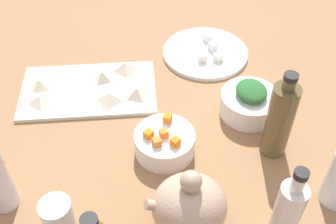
# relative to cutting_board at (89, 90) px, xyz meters

# --- Properties ---
(tabletop) EXTENTS (1.90, 1.90, 0.03)m
(tabletop) POSITION_rel_cutting_board_xyz_m (-0.19, 0.16, -0.02)
(tabletop) COLOR #946842
(tabletop) RESTS_ON ground
(cutting_board) EXTENTS (0.37, 0.23, 0.01)m
(cutting_board) POSITION_rel_cutting_board_xyz_m (0.00, 0.00, 0.00)
(cutting_board) COLOR silver
(cutting_board) RESTS_ON tabletop
(plate_tofu) EXTENTS (0.25, 0.25, 0.01)m
(plate_tofu) POSITION_rel_cutting_board_xyz_m (-0.34, -0.12, 0.00)
(plate_tofu) COLOR white
(plate_tofu) RESTS_ON tabletop
(bowl_greens) EXTENTS (0.15, 0.15, 0.06)m
(bowl_greens) POSITION_rel_cutting_board_xyz_m (-0.40, 0.14, 0.02)
(bowl_greens) COLOR white
(bowl_greens) RESTS_ON tabletop
(bowl_carrots) EXTENTS (0.14, 0.14, 0.05)m
(bowl_carrots) POSITION_rel_cutting_board_xyz_m (-0.17, 0.24, 0.02)
(bowl_carrots) COLOR white
(bowl_carrots) RESTS_ON tabletop
(teapot) EXTENTS (0.16, 0.13, 0.17)m
(teapot) POSITION_rel_cutting_board_xyz_m (-0.19, 0.43, 0.06)
(teapot) COLOR tan
(teapot) RESTS_ON tabletop
(bottle_1) EXTENTS (0.06, 0.06, 0.23)m
(bottle_1) POSITION_rel_cutting_board_xyz_m (-0.42, 0.27, 0.09)
(bottle_1) COLOR brown
(bottle_1) RESTS_ON tabletop
(bottle_3) EXTENTS (0.05, 0.05, 0.25)m
(bottle_3) POSITION_rel_cutting_board_xyz_m (-0.34, 0.52, 0.10)
(bottle_3) COLOR silver
(bottle_3) RESTS_ON tabletop
(drinking_glass_1) EXTENTS (0.06, 0.06, 0.12)m
(drinking_glass_1) POSITION_rel_cutting_board_xyz_m (0.05, 0.43, 0.06)
(drinking_glass_1) COLOR white
(drinking_glass_1) RESTS_ON tabletop
(carrot_cube_0) EXTENTS (0.02, 0.02, 0.02)m
(carrot_cube_0) POSITION_rel_cutting_board_xyz_m (-0.17, 0.24, 0.06)
(carrot_cube_0) COLOR orange
(carrot_cube_0) RESTS_ON bowl_carrots
(carrot_cube_1) EXTENTS (0.02, 0.02, 0.02)m
(carrot_cube_1) POSITION_rel_cutting_board_xyz_m (-0.15, 0.26, 0.06)
(carrot_cube_1) COLOR orange
(carrot_cube_1) RESTS_ON bowl_carrots
(carrot_cube_2) EXTENTS (0.03, 0.03, 0.02)m
(carrot_cube_2) POSITION_rel_cutting_board_xyz_m (-0.19, 0.27, 0.06)
(carrot_cube_2) COLOR orange
(carrot_cube_2) RESTS_ON bowl_carrots
(carrot_cube_3) EXTENTS (0.03, 0.03, 0.02)m
(carrot_cube_3) POSITION_rel_cutting_board_xyz_m (-0.14, 0.24, 0.06)
(carrot_cube_3) COLOR orange
(carrot_cube_3) RESTS_ON bowl_carrots
(carrot_cube_4) EXTENTS (0.02, 0.02, 0.02)m
(carrot_cube_4) POSITION_rel_cutting_board_xyz_m (-0.19, 0.19, 0.06)
(carrot_cube_4) COLOR orange
(carrot_cube_4) RESTS_ON bowl_carrots
(chopped_greens_mound) EXTENTS (0.08, 0.09, 0.03)m
(chopped_greens_mound) POSITION_rel_cutting_board_xyz_m (-0.40, 0.14, 0.07)
(chopped_greens_mound) COLOR #28632B
(chopped_greens_mound) RESTS_ON bowl_greens
(tofu_cube_0) EXTENTS (0.03, 0.03, 0.02)m
(tofu_cube_0) POSITION_rel_cutting_board_xyz_m (-0.37, -0.12, 0.02)
(tofu_cube_0) COLOR silver
(tofu_cube_0) RESTS_ON plate_tofu
(tofu_cube_1) EXTENTS (0.03, 0.03, 0.02)m
(tofu_cube_1) POSITION_rel_cutting_board_xyz_m (-0.37, -0.07, 0.02)
(tofu_cube_1) COLOR white
(tofu_cube_1) RESTS_ON plate_tofu
(tofu_cube_2) EXTENTS (0.03, 0.03, 0.02)m
(tofu_cube_2) POSITION_rel_cutting_board_xyz_m (-0.36, -0.17, 0.02)
(tofu_cube_2) COLOR white
(tofu_cube_2) RESTS_ON plate_tofu
(tofu_cube_3) EXTENTS (0.02, 0.02, 0.02)m
(tofu_cube_3) POSITION_rel_cutting_board_xyz_m (-0.32, -0.07, 0.02)
(tofu_cube_3) COLOR white
(tofu_cube_3) RESTS_ON plate_tofu
(dumpling_0) EXTENTS (0.05, 0.06, 0.03)m
(dumpling_0) POSITION_rel_cutting_board_xyz_m (-0.04, -0.03, 0.02)
(dumpling_0) COLOR beige
(dumpling_0) RESTS_ON cutting_board
(dumpling_1) EXTENTS (0.06, 0.06, 0.03)m
(dumpling_1) POSITION_rel_cutting_board_xyz_m (-0.13, 0.05, 0.02)
(dumpling_1) COLOR beige
(dumpling_1) RESTS_ON cutting_board
(dumpling_2) EXTENTS (0.05, 0.06, 0.02)m
(dumpling_2) POSITION_rel_cutting_board_xyz_m (0.12, 0.04, 0.02)
(dumpling_2) COLOR beige
(dumpling_2) RESTS_ON cutting_board
(dumpling_3) EXTENTS (0.06, 0.06, 0.03)m
(dumpling_3) POSITION_rel_cutting_board_xyz_m (0.13, -0.02, 0.02)
(dumpling_3) COLOR beige
(dumpling_3) RESTS_ON cutting_board
(dumpling_4) EXTENTS (0.06, 0.07, 0.03)m
(dumpling_4) POSITION_rel_cutting_board_xyz_m (-0.05, 0.06, 0.02)
(dumpling_4) COLOR beige
(dumpling_4) RESTS_ON cutting_board
(dumpling_5) EXTENTS (0.05, 0.05, 0.03)m
(dumpling_5) POSITION_rel_cutting_board_xyz_m (-0.10, -0.06, 0.02)
(dumpling_5) COLOR beige
(dumpling_5) RESTS_ON cutting_board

